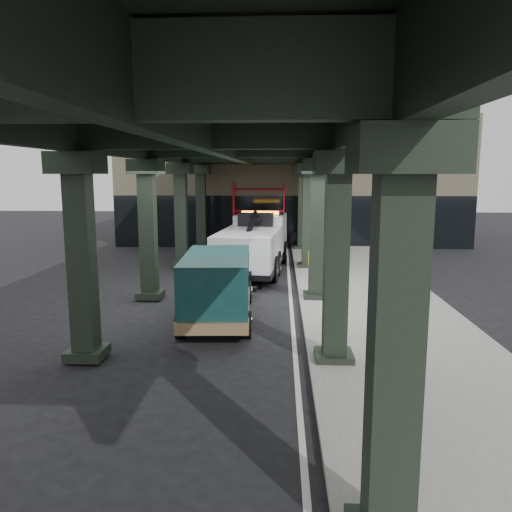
# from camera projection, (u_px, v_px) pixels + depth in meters

# --- Properties ---
(ground) EXTENTS (90.00, 90.00, 0.00)m
(ground) POSITION_uv_depth(u_px,v_px,m) (239.00, 316.00, 16.00)
(ground) COLOR black
(ground) RESTS_ON ground
(sidewalk) EXTENTS (5.00, 40.00, 0.15)m
(sidewalk) POSITION_uv_depth(u_px,v_px,m) (370.00, 300.00, 17.74)
(sidewalk) COLOR gray
(sidewalk) RESTS_ON ground
(lane_stripe) EXTENTS (0.12, 38.00, 0.01)m
(lane_stripe) POSITION_uv_depth(u_px,v_px,m) (291.00, 301.00, 17.89)
(lane_stripe) COLOR silver
(lane_stripe) RESTS_ON ground
(viaduct) EXTENTS (7.40, 32.00, 6.40)m
(viaduct) POSITION_uv_depth(u_px,v_px,m) (231.00, 146.00, 17.10)
(viaduct) COLOR black
(viaduct) RESTS_ON ground
(building) EXTENTS (22.00, 10.00, 8.00)m
(building) POSITION_uv_depth(u_px,v_px,m) (291.00, 181.00, 34.96)
(building) COLOR #C6B793
(building) RESTS_ON ground
(scaffolding) EXTENTS (3.08, 0.88, 4.00)m
(scaffolding) POSITION_uv_depth(u_px,v_px,m) (259.00, 214.00, 30.09)
(scaffolding) COLOR red
(scaffolding) RESTS_ON ground
(tow_truck) EXTENTS (3.19, 8.77, 2.82)m
(tow_truck) POSITION_uv_depth(u_px,v_px,m) (255.00, 242.00, 23.19)
(tow_truck) COLOR black
(tow_truck) RESTS_ON ground
(towed_van) EXTENTS (2.36, 5.33, 2.12)m
(towed_van) POSITION_uv_depth(u_px,v_px,m) (218.00, 285.00, 15.29)
(towed_van) COLOR #113C3C
(towed_van) RESTS_ON ground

